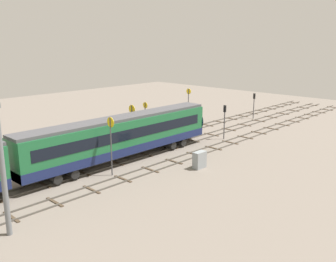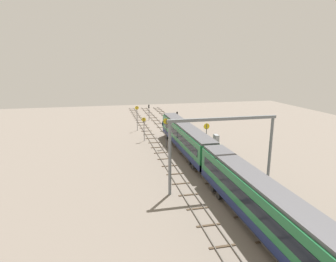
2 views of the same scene
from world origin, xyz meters
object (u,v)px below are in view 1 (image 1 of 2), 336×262
object	(u,v)px
signal_light_trackside_approach	(254,102)
signal_light_trackside_departure	(225,117)
speed_sign_near_foreground	(111,138)
train	(14,163)
speed_sign_far_trackside	(145,115)
speed_sign_mid_trackside	(132,120)
speed_sign_distant_end	(188,102)
relay_cabinet	(199,160)

from	to	relation	value
signal_light_trackside_approach	signal_light_trackside_departure	size ratio (longest dim) A/B	0.94
speed_sign_near_foreground	signal_light_trackside_departure	size ratio (longest dim) A/B	1.27
signal_light_trackside_approach	train	bearing A→B (deg)	-177.75
speed_sign_far_trackside	signal_light_trackside_departure	world-z (taller)	speed_sign_far_trackside
speed_sign_mid_trackside	speed_sign_distant_end	size ratio (longest dim) A/B	0.95
speed_sign_far_trackside	speed_sign_distant_end	size ratio (longest dim) A/B	0.83
signal_light_trackside_approach	speed_sign_near_foreground	bearing A→B (deg)	-172.79
speed_sign_near_foreground	signal_light_trackside_departure	distance (m)	18.83
speed_sign_distant_end	relay_cabinet	size ratio (longest dim) A/B	3.29
signal_light_trackside_approach	relay_cabinet	bearing A→B (deg)	-160.60
train	speed_sign_mid_trackside	size ratio (longest dim) A/B	9.23
signal_light_trackside_approach	speed_sign_mid_trackside	bearing A→B (deg)	177.98
signal_light_trackside_departure	speed_sign_mid_trackside	bearing A→B (deg)	156.48
signal_light_trackside_approach	signal_light_trackside_departure	xyz separation A→B (m)	(-14.43, -4.16, 0.17)
speed_sign_far_trackside	speed_sign_distant_end	distance (m)	9.31
speed_sign_distant_end	signal_light_trackside_approach	size ratio (longest dim) A/B	1.34
relay_cabinet	speed_sign_distant_end	bearing A→B (deg)	43.79
train	speed_sign_distant_end	size ratio (longest dim) A/B	8.79
speed_sign_near_foreground	speed_sign_far_trackside	bearing A→B (deg)	34.37
speed_sign_mid_trackside	signal_light_trackside_approach	distance (m)	26.14
train	speed_sign_distant_end	distance (m)	30.68
speed_sign_mid_trackside	signal_light_trackside_departure	world-z (taller)	speed_sign_mid_trackside
speed_sign_near_foreground	speed_sign_distant_end	bearing A→B (deg)	22.00
signal_light_trackside_approach	signal_light_trackside_departure	bearing A→B (deg)	-163.92
speed_sign_mid_trackside	signal_light_trackside_departure	bearing A→B (deg)	-23.52
speed_sign_distant_end	signal_light_trackside_departure	bearing A→B (deg)	-108.33
signal_light_trackside_departure	train	bearing A→B (deg)	174.68
train	speed_sign_near_foreground	world-z (taller)	speed_sign_near_foreground
train	speed_sign_near_foreground	bearing A→B (deg)	-17.20
speed_sign_mid_trackside	speed_sign_far_trackside	bearing A→B (deg)	32.51
train	signal_light_trackside_departure	distance (m)	27.26
speed_sign_near_foreground	speed_sign_far_trackside	distance (m)	15.06
speed_sign_distant_end	relay_cabinet	xyz separation A→B (m)	(-14.22, -13.64, -2.75)
speed_sign_near_foreground	relay_cabinet	xyz separation A→B (m)	(7.48, -4.87, -2.90)
speed_sign_near_foreground	relay_cabinet	world-z (taller)	speed_sign_near_foreground
speed_sign_distant_end	signal_light_trackside_departure	world-z (taller)	speed_sign_distant_end
speed_sign_distant_end	signal_light_trackside_departure	size ratio (longest dim) A/B	1.26
speed_sign_mid_trackside	speed_sign_far_trackside	world-z (taller)	speed_sign_mid_trackside
speed_sign_near_foreground	relay_cabinet	size ratio (longest dim) A/B	3.31
train	speed_sign_mid_trackside	xyz separation A→B (m)	(15.47, 2.55, 0.98)
train	speed_sign_mid_trackside	bearing A→B (deg)	9.38
speed_sign_distant_end	signal_light_trackside_departure	distance (m)	9.21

